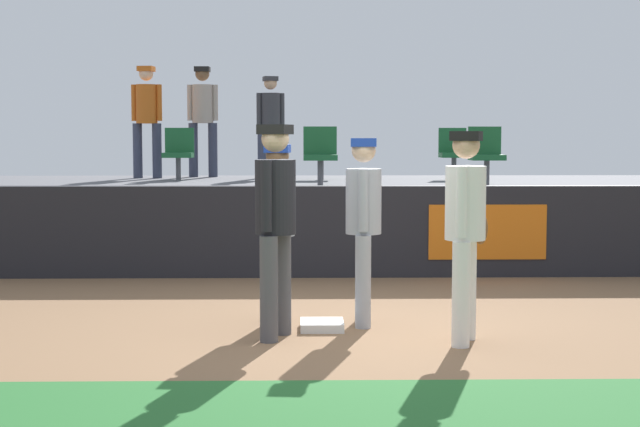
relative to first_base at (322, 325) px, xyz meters
The scene contains 16 objects.
ground_plane 0.23m from the first_base, 42.58° to the right, with size 60.00×60.00×0.00m, color #846042.
first_base is the anchor object (origin of this frame).
player_fielder_home 1.70m from the first_base, 25.46° to the right, with size 0.48×0.52×1.83m.
player_runner_visitor 1.09m from the first_base, 140.94° to the left, with size 0.36×0.48×1.71m.
player_coach_visitor 1.09m from the first_base, 29.28° to the left, with size 0.36×0.50×1.77m.
player_umpire 1.19m from the first_base, 139.41° to the right, with size 0.46×0.51×1.89m.
field_wall 3.35m from the first_base, 86.98° to the left, with size 18.00×0.26×1.17m.
bleacher_platform 5.90m from the first_base, 88.40° to the left, with size 18.00×4.80×1.10m, color #59595E.
seat_back_center 6.72m from the first_base, 88.94° to the left, with size 0.47×0.44×0.84m.
seat_back_left 7.06m from the first_base, 108.41° to the left, with size 0.47×0.44×0.84m.
seat_back_right 7.09m from the first_base, 70.89° to the left, with size 0.45×0.44×0.84m.
seat_front_center 4.99m from the first_base, 89.12° to the left, with size 0.48×0.44×0.84m.
seat_front_right 5.55m from the first_base, 62.75° to the left, with size 0.47×0.44×0.84m.
spectator_hooded 8.18m from the first_base, 103.96° to the left, with size 0.53×0.37×1.90m.
spectator_capped 8.01m from the first_base, 111.20° to the left, with size 0.52×0.40×1.87m.
spectator_casual 7.48m from the first_base, 95.70° to the left, with size 0.47×0.39×1.70m.
Camera 1 is at (-0.34, -8.37, 1.78)m, focal length 52.26 mm.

